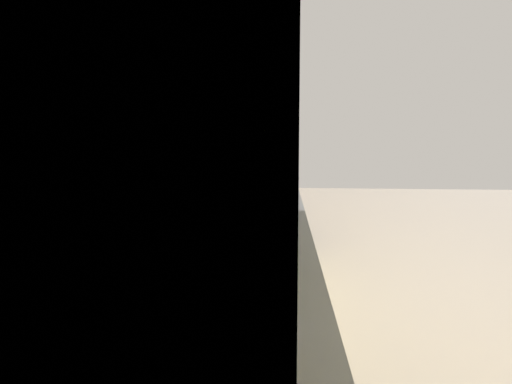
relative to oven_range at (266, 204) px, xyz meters
name	(u,v)px	position (x,y,z in m)	size (l,w,h in m)	color
ground_plane	(454,357)	(-1.61, -1.34, -0.46)	(6.66, 6.66, 0.00)	gray
wall_back	(199,174)	(-1.61, 0.39, 0.90)	(4.28, 0.12, 2.73)	#F3D886
counter_run	(262,354)	(-1.99, 0.02, -0.01)	(3.38, 0.64, 0.89)	#D4CC6F
upper_cabinets	(227,110)	(-1.99, 0.17, 1.30)	(2.38, 0.31, 0.60)	#CFD36B
oven_range	(266,204)	(0.00, 0.00, 0.00)	(0.61, 0.67, 1.07)	black
microwave	(261,193)	(-1.05, 0.04, 0.56)	(0.47, 0.38, 0.26)	white
bowl	(272,322)	(-2.24, -0.01, 0.46)	(0.20, 0.20, 0.06)	silver
kettle	(268,179)	(-0.55, -0.01, 0.50)	(0.18, 0.13, 0.16)	#B7BABF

